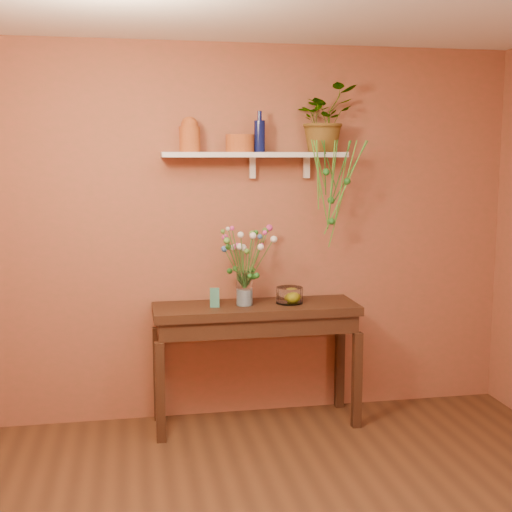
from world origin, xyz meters
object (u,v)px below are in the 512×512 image
Objects in this scene: terracotta_jug at (190,135)px; blue_bottle at (260,135)px; spider_plant at (324,119)px; bouquet at (246,249)px; sideboard at (256,322)px; glass_vase at (244,291)px; glass_bowl at (289,296)px.

terracotta_jug is 0.48m from blue_bottle.
blue_bottle is 0.59× the size of spider_plant.
bouquet is at bearing -12.91° from terracotta_jug.
bouquet is (-0.07, 0.01, 0.53)m from sideboard.
bouquet is at bearing 45.69° from glass_vase.
terracotta_jug reaches higher than glass_vase.
glass_vase is at bearing -142.71° from blue_bottle.
spider_plant is (0.52, 0.14, 1.43)m from sideboard.
terracotta_jug is 0.54× the size of bouquet.
glass_vase is 0.54× the size of bouquet.
spider_plant is at bearing 2.32° from terracotta_jug.
terracotta_jug is at bearing 179.31° from blue_bottle.
glass_vase is 1.25× the size of glass_bowl.
sideboard is 3.04× the size of spider_plant.
glass_vase is (-0.13, -0.10, -1.08)m from blue_bottle.
blue_bottle is at bearing -174.62° from spider_plant.
terracotta_jug is at bearing 167.09° from bouquet.
glass_vase reaches higher than sideboard.
terracotta_jug is 1.32m from glass_bowl.
sideboard is 7.55× the size of glass_bowl.
glass_bowl is (0.31, -0.01, -0.35)m from bouquet.
sideboard is 3.28× the size of bouquet.
glass_vase is at bearing -15.70° from terracotta_jug.
blue_bottle reaches higher than glass_vase.
blue_bottle reaches higher than terracotta_jug.
blue_bottle is at bearing 156.68° from glass_bowl.
spider_plant is 1.08m from bouquet.
glass_vase is 0.30m from bouquet.
bouquet reaches higher than glass_bowl.
terracotta_jug is 1.14m from glass_vase.
sideboard is at bearing -10.54° from bouquet.
bouquet is at bearing -144.02° from blue_bottle.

